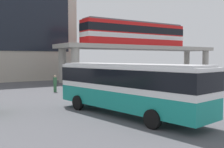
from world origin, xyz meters
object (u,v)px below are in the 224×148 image
(bicycle_brown, at_px, (133,81))
(pedestrian_waiting_near_stop, at_px, (55,84))
(bicycle_black, at_px, (183,79))
(pedestrian_at_kerb, at_px, (135,80))
(pedestrian_walking_across, at_px, (152,82))
(bus_main, at_px, (127,84))
(bicycle_silver, at_px, (175,78))
(train, at_px, (136,34))

(bicycle_brown, xyz_separation_m, pedestrian_waiting_near_stop, (-12.80, -3.25, 0.48))
(bicycle_black, bearing_deg, pedestrian_at_kerb, -171.13)
(bicycle_black, relative_size, pedestrian_walking_across, 0.98)
(pedestrian_walking_across, height_order, pedestrian_at_kerb, pedestrian_walking_across)
(bicycle_brown, xyz_separation_m, pedestrian_walking_across, (-2.90, -7.34, 0.51))
(pedestrian_waiting_near_stop, height_order, pedestrian_walking_across, pedestrian_walking_across)
(bicycle_brown, relative_size, pedestrian_at_kerb, 1.14)
(bicycle_brown, bearing_deg, bicycle_black, -7.63)
(bus_main, relative_size, pedestrian_at_kerb, 7.22)
(bicycle_silver, xyz_separation_m, pedestrian_waiting_near_stop, (-21.29, -3.37, 0.48))
(train, xyz_separation_m, bicycle_silver, (4.93, -4.01, -7.17))
(bicycle_brown, bearing_deg, pedestrian_walking_across, -111.54)
(train, height_order, pedestrian_at_kerb, train)
(bus_main, distance_m, bicycle_brown, 21.28)
(bus_main, relative_size, pedestrian_waiting_near_stop, 6.35)
(bicycle_silver, distance_m, pedestrian_at_kerb, 10.74)
(bicycle_black, relative_size, pedestrian_waiting_near_stop, 1.00)
(bicycle_brown, xyz_separation_m, bicycle_black, (8.81, -1.18, 0.00))
(bicycle_brown, bearing_deg, train, 49.26)
(pedestrian_walking_across, distance_m, pedestrian_at_kerb, 4.63)
(pedestrian_waiting_near_stop, distance_m, pedestrian_walking_across, 10.72)
(pedestrian_waiting_near_stop, bearing_deg, pedestrian_walking_across, -22.45)
(bicycle_black, xyz_separation_m, pedestrian_waiting_near_stop, (-21.62, -2.07, 0.48))
(bus_main, height_order, pedestrian_waiting_near_stop, bus_main)
(pedestrian_at_kerb, bearing_deg, bicycle_black, 8.87)
(bus_main, xyz_separation_m, pedestrian_at_kerb, (11.29, 13.83, -1.26))
(pedestrian_waiting_near_stop, bearing_deg, pedestrian_at_kerb, 2.14)
(bicycle_silver, bearing_deg, bicycle_brown, -179.17)
(train, xyz_separation_m, pedestrian_waiting_near_stop, (-16.36, -7.38, -6.69))
(bicycle_black, height_order, pedestrian_at_kerb, pedestrian_at_kerb)
(bus_main, distance_m, pedestrian_waiting_near_stop, 13.47)
(pedestrian_walking_across, bearing_deg, bicycle_black, 27.75)
(train, xyz_separation_m, bus_main, (-16.68, -20.80, -5.54))
(train, distance_m, pedestrian_waiting_near_stop, 19.16)
(pedestrian_at_kerb, bearing_deg, train, 52.31)
(train, relative_size, bicycle_brown, 10.41)
(pedestrian_waiting_near_stop, bearing_deg, train, 24.29)
(train, relative_size, pedestrian_waiting_near_stop, 10.48)
(bicycle_brown, relative_size, bicycle_black, 1.00)
(train, height_order, bicycle_black, train)
(train, height_order, bicycle_brown, train)
(pedestrian_waiting_near_stop, distance_m, pedestrian_at_kerb, 10.98)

